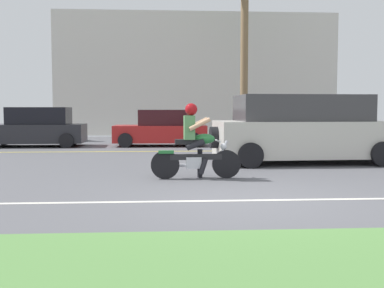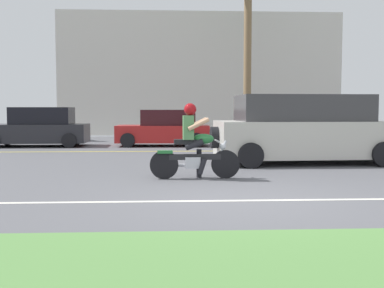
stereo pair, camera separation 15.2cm
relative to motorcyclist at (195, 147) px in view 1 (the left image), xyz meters
name	(u,v)px [view 1 (the left image)]	position (x,y,z in m)	size (l,w,h in m)	color
ground	(221,175)	(0.63, 0.70, -0.69)	(56.00, 30.00, 0.04)	#545459
lane_line_near	(245,200)	(0.63, -2.45, -0.67)	(50.40, 0.12, 0.01)	silver
lane_line_far	(200,151)	(0.63, 6.49, -0.67)	(50.40, 0.12, 0.01)	yellow
motorcyclist	(195,147)	(0.00, 0.00, 0.00)	(1.90, 0.62, 1.59)	black
suv_nearby	(303,130)	(3.15, 2.75, 0.23)	(5.02, 2.38, 1.84)	beige
parked_car_0	(35,128)	(-5.65, 9.03, 0.05)	(3.97, 1.96, 1.54)	#232328
parked_car_1	(162,129)	(-0.67, 8.98, 0.01)	(3.72, 1.88, 1.44)	#AD1E1E
parked_car_2	(283,127)	(4.62, 10.39, 0.04)	(3.76, 1.91, 1.53)	#8C939E
building_far	(195,76)	(1.35, 18.70, 2.80)	(16.10, 4.00, 6.95)	beige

